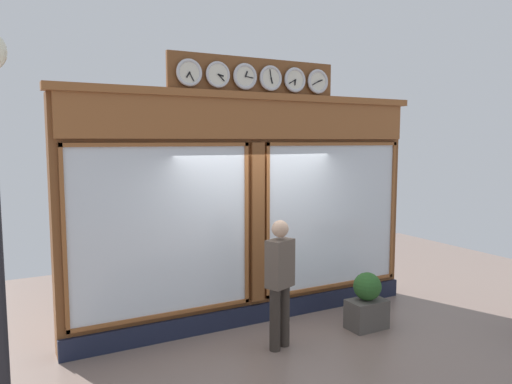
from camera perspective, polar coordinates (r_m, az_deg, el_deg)
The scene contains 4 objects.
shop_facade at distance 7.14m, azimuth -0.47°, elevation -1.78°, with size 5.62×0.42×3.86m.
pedestrian at distance 6.33m, azimuth 2.84°, elevation -10.15°, with size 0.42×0.34×1.69m.
planter_box at distance 7.35m, azimuth 12.91°, elevation -13.86°, with size 0.56×0.36×0.42m, color #4C4742.
planter_shrub at distance 7.22m, azimuth 12.99°, elevation -10.79°, with size 0.40×0.40×0.40m, color #285623.
Camera 1 is at (3.29, 6.13, 2.70)m, focal length 33.92 mm.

